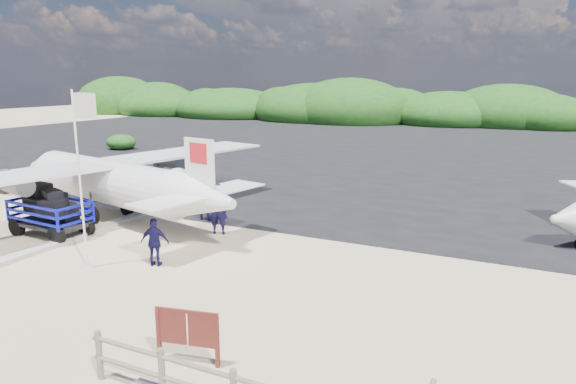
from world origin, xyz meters
name	(u,v)px	position (x,y,z in m)	size (l,w,h in m)	color
ground	(152,269)	(0.00, 0.00, 0.00)	(160.00, 160.00, 0.00)	beige
asphalt_apron	(396,149)	(0.00, 30.00, 0.00)	(90.00, 50.00, 0.04)	#B2B2B2
lagoon	(1,222)	(-9.00, 1.50, 0.00)	(9.00, 7.00, 0.40)	#B2B2B2
vegetation_band	(445,125)	(0.00, 55.00, 0.00)	(124.00, 8.00, 4.40)	#B2B2B2
baggage_cart	(53,235)	(-5.58, 1.11, 0.00)	(3.17, 1.81, 1.58)	#0B12B0
flagpole	(88,268)	(-1.86, -0.74, 0.00)	(1.07, 0.45, 5.36)	white
signboard	(189,363)	(4.18, -3.81, 0.00)	(1.45, 0.14, 1.19)	maroon
crew_a	(218,209)	(-0.16, 3.94, 0.97)	(0.71, 0.46, 1.94)	#161243
crew_b	(205,197)	(-1.71, 5.37, 0.95)	(0.93, 0.72, 1.90)	#161243
crew_c	(155,242)	(-0.07, 0.30, 0.76)	(0.89, 0.37, 1.52)	#161243
aircraft_small	(286,140)	(-10.97, 32.03, 0.00)	(6.56, 6.56, 2.36)	#B2B2B2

